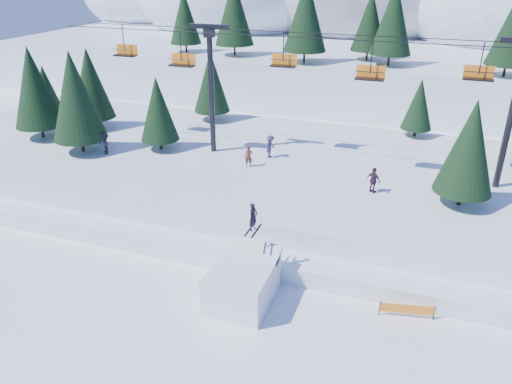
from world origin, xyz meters
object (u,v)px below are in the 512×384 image
(chairlift, at_px, (342,79))
(banner_far, at_px, (482,309))
(jump_kicker, at_px, (243,282))
(banner_near, at_px, (407,309))

(chairlift, xyz_separation_m, banner_far, (10.40, -12.42, -8.78))
(jump_kicker, xyz_separation_m, banner_far, (12.47, 2.82, -0.67))
(chairlift, distance_m, banner_far, 18.42)
(banner_near, bearing_deg, chairlift, 115.74)
(chairlift, relative_size, banner_far, 16.42)
(jump_kicker, relative_size, banner_near, 1.90)
(chairlift, xyz_separation_m, banner_near, (6.65, -13.78, -8.78))
(banner_far, bearing_deg, banner_near, -160.05)
(banner_far, bearing_deg, jump_kicker, -167.27)
(chairlift, bearing_deg, jump_kicker, -97.74)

